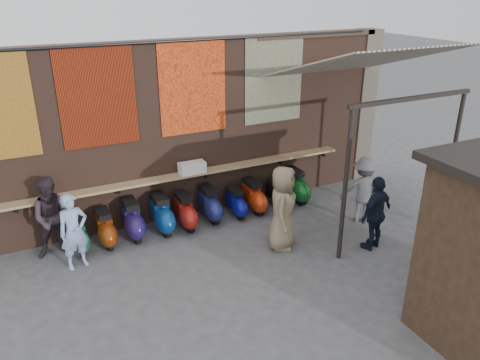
{
  "coord_description": "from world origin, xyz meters",
  "views": [
    {
      "loc": [
        -3.22,
        -6.9,
        5.08
      ],
      "look_at": [
        0.79,
        1.2,
        1.25
      ],
      "focal_mm": 35.0,
      "sensor_mm": 36.0,
      "label": 1
    }
  ],
  "objects_px": {
    "scooter_stool_0": "(78,235)",
    "scooter_stool_6": "(236,203)",
    "scooter_stool_2": "(132,220)",
    "shopper_navy": "(376,213)",
    "scooter_stool_3": "(162,214)",
    "shelf_box": "(192,168)",
    "scooter_stool_4": "(185,211)",
    "scooter_stool_8": "(276,194)",
    "diner_right": "(54,217)",
    "shopper_tan": "(283,208)",
    "scooter_stool_7": "(254,197)",
    "shopper_grey": "(364,190)",
    "scooter_stool_1": "(105,228)",
    "diner_left": "(74,232)",
    "scooter_stool_5": "(209,204)",
    "scooter_stool_9": "(295,186)"
  },
  "relations": [
    {
      "from": "shelf_box",
      "to": "scooter_stool_4",
      "type": "xyz_separation_m",
      "value": [
        -0.34,
        -0.34,
        -0.87
      ]
    },
    {
      "from": "scooter_stool_0",
      "to": "diner_right",
      "type": "bearing_deg",
      "value": 173.62
    },
    {
      "from": "scooter_stool_3",
      "to": "diner_right",
      "type": "bearing_deg",
      "value": -179.75
    },
    {
      "from": "scooter_stool_1",
      "to": "scooter_stool_2",
      "type": "bearing_deg",
      "value": 5.42
    },
    {
      "from": "scooter_stool_4",
      "to": "scooter_stool_9",
      "type": "relative_size",
      "value": 0.94
    },
    {
      "from": "shelf_box",
      "to": "shopper_grey",
      "type": "xyz_separation_m",
      "value": [
        3.38,
        -1.85,
        -0.48
      ]
    },
    {
      "from": "shelf_box",
      "to": "diner_right",
      "type": "bearing_deg",
      "value": -174.34
    },
    {
      "from": "shelf_box",
      "to": "scooter_stool_0",
      "type": "bearing_deg",
      "value": -172.52
    },
    {
      "from": "scooter_stool_1",
      "to": "shopper_grey",
      "type": "distance_m",
      "value": 5.68
    },
    {
      "from": "scooter_stool_0",
      "to": "scooter_stool_6",
      "type": "relative_size",
      "value": 1.07
    },
    {
      "from": "scooter_stool_5",
      "to": "scooter_stool_8",
      "type": "relative_size",
      "value": 1.16
    },
    {
      "from": "scooter_stool_0",
      "to": "scooter_stool_3",
      "type": "height_order",
      "value": "scooter_stool_3"
    },
    {
      "from": "scooter_stool_5",
      "to": "diner_right",
      "type": "xyz_separation_m",
      "value": [
        -3.31,
        -0.05,
        0.45
      ]
    },
    {
      "from": "scooter_stool_2",
      "to": "scooter_stool_5",
      "type": "relative_size",
      "value": 1.06
    },
    {
      "from": "scooter_stool_4",
      "to": "diner_left",
      "type": "relative_size",
      "value": 0.54
    },
    {
      "from": "scooter_stool_0",
      "to": "scooter_stool_2",
      "type": "xyz_separation_m",
      "value": [
        1.13,
        0.08,
        0.05
      ]
    },
    {
      "from": "scooter_stool_1",
      "to": "scooter_stool_6",
      "type": "height_order",
      "value": "scooter_stool_1"
    },
    {
      "from": "scooter_stool_8",
      "to": "shopper_navy",
      "type": "height_order",
      "value": "shopper_navy"
    },
    {
      "from": "scooter_stool_0",
      "to": "diner_right",
      "type": "distance_m",
      "value": 0.63
    },
    {
      "from": "scooter_stool_9",
      "to": "scooter_stool_1",
      "type": "bearing_deg",
      "value": -179.27
    },
    {
      "from": "scooter_stool_7",
      "to": "shopper_grey",
      "type": "height_order",
      "value": "shopper_grey"
    },
    {
      "from": "scooter_stool_9",
      "to": "diner_left",
      "type": "xyz_separation_m",
      "value": [
        -5.34,
        -0.64,
        0.35
      ]
    },
    {
      "from": "scooter_stool_1",
      "to": "shopper_tan",
      "type": "distance_m",
      "value": 3.69
    },
    {
      "from": "scooter_stool_2",
      "to": "shopper_navy",
      "type": "bearing_deg",
      "value": -31.27
    },
    {
      "from": "scooter_stool_4",
      "to": "scooter_stool_8",
      "type": "distance_m",
      "value": 2.35
    },
    {
      "from": "shopper_navy",
      "to": "scooter_stool_9",
      "type": "bearing_deg",
      "value": -100.73
    },
    {
      "from": "scooter_stool_3",
      "to": "shelf_box",
      "type": "bearing_deg",
      "value": 18.68
    },
    {
      "from": "shelf_box",
      "to": "diner_left",
      "type": "distance_m",
      "value": 2.93
    },
    {
      "from": "scooter_stool_4",
      "to": "shopper_grey",
      "type": "relative_size",
      "value": 0.52
    },
    {
      "from": "scooter_stool_6",
      "to": "scooter_stool_8",
      "type": "bearing_deg",
      "value": -0.08
    },
    {
      "from": "scooter_stool_2",
      "to": "scooter_stool_8",
      "type": "height_order",
      "value": "scooter_stool_2"
    },
    {
      "from": "shelf_box",
      "to": "scooter_stool_0",
      "type": "distance_m",
      "value": 2.79
    },
    {
      "from": "shelf_box",
      "to": "scooter_stool_5",
      "type": "bearing_deg",
      "value": -40.88
    },
    {
      "from": "shopper_navy",
      "to": "shopper_tan",
      "type": "relative_size",
      "value": 0.89
    },
    {
      "from": "scooter_stool_4",
      "to": "scooter_stool_7",
      "type": "relative_size",
      "value": 1.01
    },
    {
      "from": "scooter_stool_2",
      "to": "scooter_stool_4",
      "type": "height_order",
      "value": "scooter_stool_2"
    },
    {
      "from": "scooter_stool_3",
      "to": "diner_left",
      "type": "distance_m",
      "value": 2.01
    },
    {
      "from": "diner_left",
      "to": "shopper_grey",
      "type": "height_order",
      "value": "shopper_grey"
    },
    {
      "from": "scooter_stool_9",
      "to": "shopper_grey",
      "type": "distance_m",
      "value": 1.81
    },
    {
      "from": "shopper_tan",
      "to": "scooter_stool_1",
      "type": "bearing_deg",
      "value": 98.61
    },
    {
      "from": "scooter_stool_4",
      "to": "scooter_stool_3",
      "type": "bearing_deg",
      "value": 174.44
    },
    {
      "from": "scooter_stool_4",
      "to": "scooter_stool_7",
      "type": "distance_m",
      "value": 1.74
    },
    {
      "from": "scooter_stool_0",
      "to": "shopper_grey",
      "type": "xyz_separation_m",
      "value": [
        6.0,
        -1.51,
        0.42
      ]
    },
    {
      "from": "scooter_stool_7",
      "to": "diner_right",
      "type": "distance_m",
      "value": 4.45
    },
    {
      "from": "scooter_stool_4",
      "to": "shopper_navy",
      "type": "distance_m",
      "value": 4.08
    },
    {
      "from": "diner_left",
      "to": "scooter_stool_2",
      "type": "bearing_deg",
      "value": 13.83
    },
    {
      "from": "diner_left",
      "to": "shopper_navy",
      "type": "height_order",
      "value": "shopper_navy"
    },
    {
      "from": "shelf_box",
      "to": "shopper_tan",
      "type": "bearing_deg",
      "value": -60.33
    },
    {
      "from": "shelf_box",
      "to": "scooter_stool_7",
      "type": "xyz_separation_m",
      "value": [
        1.4,
        -0.32,
        -0.87
      ]
    },
    {
      "from": "scooter_stool_8",
      "to": "scooter_stool_2",
      "type": "bearing_deg",
      "value": 178.68
    }
  ]
}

